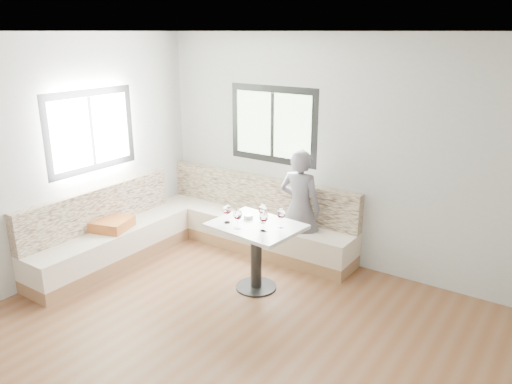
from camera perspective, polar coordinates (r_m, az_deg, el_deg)
room at (r=4.18m, az=-6.40°, el=-1.60°), size 5.01×5.01×2.81m
banquette at (r=6.58m, az=-7.36°, el=-4.25°), size 2.90×2.80×0.95m
table at (r=5.56m, az=0.01°, el=-5.58°), size 1.01×0.83×0.78m
person at (r=6.16m, az=5.04°, el=-1.75°), size 0.55×0.38×1.47m
olive_ramekin at (r=5.64m, az=-0.88°, el=-2.83°), size 0.11×0.11×0.04m
wine_glass_a at (r=5.49m, az=-3.34°, el=-2.04°), size 0.10×0.10×0.22m
wine_glass_b at (r=5.32m, az=-2.11°, el=-2.66°), size 0.10×0.10×0.22m
wine_glass_c at (r=5.26m, az=0.90°, el=-2.93°), size 0.10×0.10×0.22m
wine_glass_d at (r=5.48m, az=0.75°, el=-2.02°), size 0.10×0.10×0.22m
wine_glass_e at (r=5.36m, az=2.88°, el=-2.52°), size 0.10×0.10×0.22m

